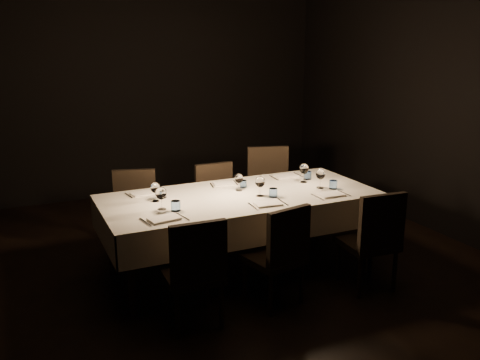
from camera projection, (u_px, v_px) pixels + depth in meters
name	position (u px, v px, depth m)	size (l,w,h in m)	color
room	(240.00, 115.00, 4.48)	(5.01, 6.01, 3.01)	black
dining_table	(240.00, 202.00, 4.69)	(2.52, 1.12, 0.76)	black
chair_near_left	(195.00, 268.00, 3.77)	(0.44, 0.44, 0.89)	black
place_setting_near_left	(165.00, 204.00, 4.15)	(0.37, 0.42, 0.20)	white
chair_near_center	(280.00, 251.00, 4.10)	(0.50, 0.50, 0.87)	black
place_setting_near_center	(265.00, 191.00, 4.52)	(0.34, 0.41, 0.19)	white
chair_near_right	(373.00, 236.00, 4.36)	(0.46, 0.46, 0.91)	black
place_setting_near_right	(327.00, 183.00, 4.78)	(0.34, 0.41, 0.19)	white
chair_far_left	(135.00, 210.00, 5.09)	(0.53, 0.53, 0.88)	black
place_setting_far_left	(153.00, 191.00, 4.54)	(0.32, 0.40, 0.17)	white
chair_far_center	(217.00, 200.00, 5.41)	(0.42, 0.42, 0.87)	black
place_setting_far_center	(235.00, 181.00, 4.87)	(0.31, 0.39, 0.16)	white
chair_far_right	(269.00, 187.00, 5.74)	(0.59, 0.59, 0.98)	black
place_setting_far_right	(299.00, 173.00, 5.15)	(0.35, 0.41, 0.19)	white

